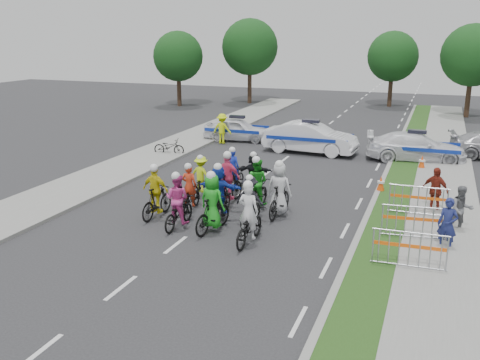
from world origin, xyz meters
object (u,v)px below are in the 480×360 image
at_px(rider_8, 257,189).
at_px(parked_bike, 169,147).
at_px(rider_2, 178,207).
at_px(rider_7, 279,195).
at_px(rider_3, 156,197).
at_px(tree_0, 178,56).
at_px(rider_0, 249,223).
at_px(cone_0, 381,185).
at_px(rider_5, 219,195).
at_px(barrier_0, 409,251).
at_px(spectator_0, 448,224).
at_px(marshal_hiviz, 222,129).
at_px(rider_4, 250,205).
at_px(police_car_0, 237,129).
at_px(cone_1, 422,163).
at_px(rider_11, 254,177).
at_px(police_car_1, 310,138).
at_px(barrier_2, 418,202).
at_px(rider_6, 190,195).
at_px(rider_9, 228,184).
at_px(tree_1, 473,55).
at_px(tree_3, 250,47).
at_px(rider_10, 202,180).
at_px(barrier_1, 414,224).
at_px(tree_4, 393,57).
at_px(spectator_1, 461,210).
at_px(rider_12, 233,176).
at_px(rider_1, 212,208).
at_px(spectator_2, 435,190).
at_px(police_car_2, 416,147).

bearing_deg(rider_8, parked_bike, -41.08).
relative_size(rider_2, rider_7, 0.94).
distance_m(rider_3, tree_0, 28.94).
xyz_separation_m(rider_0, cone_0, (3.17, 6.80, -0.32)).
height_order(rider_5, barrier_0, rider_5).
relative_size(spectator_0, tree_0, 0.25).
height_order(rider_0, marshal_hiviz, rider_0).
height_order(rider_4, police_car_0, rider_4).
bearing_deg(marshal_hiviz, rider_5, 115.84).
distance_m(cone_0, cone_1, 4.61).
bearing_deg(rider_11, cone_1, -140.58).
xyz_separation_m(rider_11, spectator_0, (7.09, -3.18, 0.05)).
height_order(cone_0, tree_0, tree_0).
bearing_deg(police_car_1, rider_0, -170.54).
height_order(rider_3, barrier_2, rider_3).
xyz_separation_m(rider_6, rider_9, (1.01, 1.19, 0.19)).
xyz_separation_m(parked_bike, tree_1, (14.94, 19.16, 4.11)).
height_order(marshal_hiviz, barrier_2, marshal_hiviz).
height_order(marshal_hiviz, tree_3, tree_3).
xyz_separation_m(rider_10, barrier_1, (8.03, -1.94, -0.10)).
height_order(cone_1, tree_4, tree_4).
bearing_deg(spectator_1, tree_0, 113.79).
bearing_deg(rider_12, rider_4, 125.38).
relative_size(rider_4, barrier_1, 0.87).
distance_m(rider_1, spectator_2, 8.00).
xyz_separation_m(rider_10, barrier_0, (8.03, -4.22, -0.10)).
bearing_deg(rider_11, rider_8, 104.84).
bearing_deg(tree_1, rider_2, -108.58).
bearing_deg(cone_1, rider_10, -137.16).
relative_size(rider_7, parked_bike, 1.25).
distance_m(police_car_0, spectator_0, 17.54).
relative_size(barrier_0, parked_bike, 1.23).
bearing_deg(rider_8, rider_3, 38.25).
relative_size(rider_1, tree_3, 0.28).
xyz_separation_m(rider_0, rider_10, (-3.35, 3.89, -0.00)).
bearing_deg(rider_12, rider_6, 86.11).
xyz_separation_m(rider_5, parked_bike, (-6.19, 8.03, -0.39)).
height_order(rider_3, spectator_0, rider_3).
bearing_deg(police_car_2, tree_4, 1.28).
height_order(rider_10, tree_1, tree_1).
distance_m(spectator_2, cone_0, 2.75).
relative_size(rider_2, barrier_2, 0.95).
distance_m(spectator_0, barrier_0, 2.11).
height_order(rider_10, spectator_1, rider_10).
xyz_separation_m(rider_10, rider_12, (0.85, 1.22, -0.06)).
relative_size(rider_9, barrier_2, 1.02).
distance_m(rider_1, rider_8, 2.75).
bearing_deg(barrier_0, police_car_1, 113.78).
bearing_deg(spectator_0, rider_1, -153.34).
xyz_separation_m(spectator_0, cone_1, (-1.08, 9.67, -0.46)).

